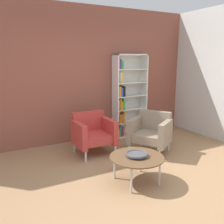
% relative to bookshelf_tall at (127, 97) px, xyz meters
% --- Properties ---
extents(ground_plane, '(8.32, 8.32, 0.00)m').
position_rel_bookshelf_tall_xyz_m(ground_plane, '(-1.17, -2.25, -0.93)').
color(ground_plane, '#9E7751').
extents(brick_back_panel, '(6.40, 0.12, 2.90)m').
position_rel_bookshelf_tall_xyz_m(brick_back_panel, '(-1.17, 0.21, 0.52)').
color(brick_back_panel, brown).
rests_on(brick_back_panel, ground_plane).
extents(bookshelf_tall, '(0.80, 0.30, 1.90)m').
position_rel_bookshelf_tall_xyz_m(bookshelf_tall, '(0.00, 0.00, 0.00)').
color(bookshelf_tall, silver).
rests_on(bookshelf_tall, ground_plane).
extents(coffee_table_low, '(0.80, 0.80, 0.40)m').
position_rel_bookshelf_tall_xyz_m(coffee_table_low, '(-1.05, -2.04, -0.56)').
color(coffee_table_low, brown).
rests_on(coffee_table_low, ground_plane).
extents(decorative_bowl, '(0.32, 0.32, 0.05)m').
position_rel_bookshelf_tall_xyz_m(decorative_bowl, '(-1.05, -2.04, -0.50)').
color(decorative_bowl, '#4C4C51').
rests_on(decorative_bowl, coffee_table_low).
extents(armchair_near_window, '(0.72, 0.67, 0.78)m').
position_rel_bookshelf_tall_xyz_m(armchair_near_window, '(-1.16, -0.68, -0.52)').
color(armchair_near_window, '#B73833').
rests_on(armchair_near_window, ground_plane).
extents(armchair_spare_guest, '(0.93, 0.94, 0.78)m').
position_rel_bookshelf_tall_xyz_m(armchair_spare_guest, '(-0.14, -1.15, -0.52)').
color(armchair_spare_guest, gray).
rests_on(armchair_spare_guest, ground_plane).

